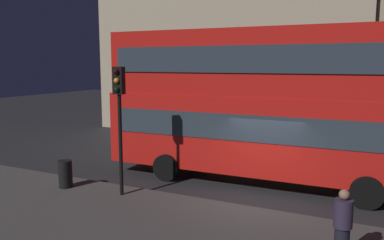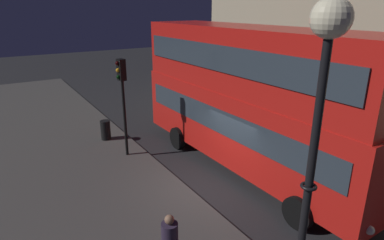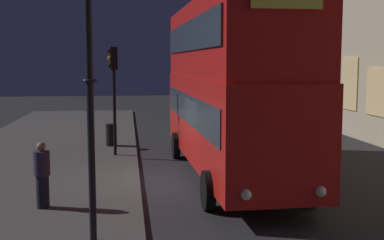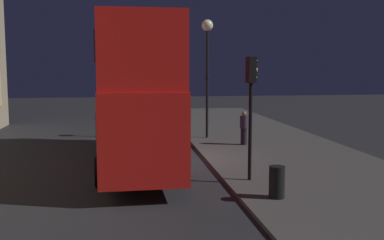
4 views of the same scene
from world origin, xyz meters
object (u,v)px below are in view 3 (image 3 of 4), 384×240
(double_decker_bus, at_px, (228,81))
(pedestrian, at_px, (42,175))
(litter_bin, at_px, (111,135))
(traffic_light_near_kerb, at_px, (114,78))

(double_decker_bus, height_order, pedestrian, double_decker_bus)
(litter_bin, bearing_deg, pedestrian, -8.63)
(double_decker_bus, bearing_deg, pedestrian, -57.81)
(traffic_light_near_kerb, xyz_separation_m, pedestrian, (6.81, -1.56, -2.12))
(traffic_light_near_kerb, bearing_deg, double_decker_bus, 39.29)
(pedestrian, bearing_deg, traffic_light_near_kerb, 25.70)
(traffic_light_near_kerb, height_order, pedestrian, traffic_light_near_kerb)
(pedestrian, bearing_deg, litter_bin, 29.98)
(double_decker_bus, xyz_separation_m, traffic_light_near_kerb, (-3.34, -3.71, 0.02))
(traffic_light_near_kerb, height_order, litter_bin, traffic_light_near_kerb)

